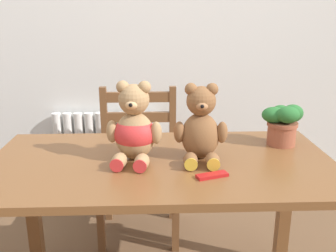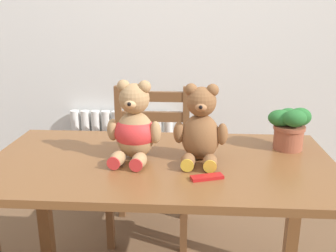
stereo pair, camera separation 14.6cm
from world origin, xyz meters
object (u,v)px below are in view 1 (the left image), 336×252
(teddy_bear_right, at_px, (201,127))
(potted_plant, at_px, (282,122))
(wooden_chair_behind, at_px, (139,161))
(teddy_bear_left, at_px, (134,129))
(chocolate_bar, at_px, (212,175))

(teddy_bear_right, distance_m, potted_plant, 0.41)
(wooden_chair_behind, distance_m, teddy_bear_right, 0.83)
(teddy_bear_left, distance_m, potted_plant, 0.66)
(chocolate_bar, bearing_deg, teddy_bear_right, 97.20)
(wooden_chair_behind, distance_m, potted_plant, 0.92)
(wooden_chair_behind, height_order, teddy_bear_left, teddy_bear_left)
(wooden_chair_behind, relative_size, chocolate_bar, 7.59)
(wooden_chair_behind, xyz_separation_m, potted_plant, (0.65, -0.51, 0.38))
(wooden_chair_behind, bearing_deg, teddy_bear_left, 91.39)
(wooden_chair_behind, relative_size, teddy_bear_left, 2.78)
(teddy_bear_right, height_order, chocolate_bar, teddy_bear_right)
(wooden_chair_behind, xyz_separation_m, chocolate_bar, (0.30, -0.84, 0.29))
(teddy_bear_left, distance_m, teddy_bear_right, 0.26)
(chocolate_bar, bearing_deg, teddy_bear_left, 147.46)
(potted_plant, bearing_deg, teddy_bear_right, -157.75)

